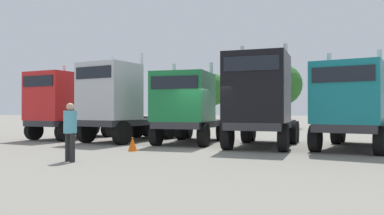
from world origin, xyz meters
name	(u,v)px	position (x,y,z in m)	size (l,w,h in m)	color
ground	(207,149)	(0.00, 0.00, 0.00)	(200.00, 200.00, 0.00)	gray
semi_truck_red	(64,105)	(-9.01, 1.77, 1.89)	(2.92, 5.95, 4.18)	#333338
semi_truck_silver	(119,103)	(-5.22, 1.43, 1.97)	(3.14, 6.58, 4.44)	#333338
semi_truck_green	(187,107)	(-1.63, 1.71, 1.75)	(3.14, 6.08, 3.89)	#333338
semi_truck_black	(260,99)	(1.94, 1.10, 2.04)	(2.85, 6.07, 4.47)	#333338
semi_truck_teal	(351,106)	(5.47, 1.60, 1.76)	(3.38, 6.69, 3.98)	#333338
visitor_with_camera	(70,127)	(-2.46, -5.33, 1.06)	(0.51, 0.51, 1.81)	black
traffic_cone_far	(133,144)	(-2.34, -1.94, 0.28)	(0.36, 0.36, 0.55)	#F2590C
oak_far_left	(212,90)	(-7.52, 21.12, 3.63)	(3.20, 3.20, 5.25)	#4C3823
oak_far_centre	(282,85)	(-0.50, 20.09, 3.87)	(3.68, 3.68, 5.72)	#4C3823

